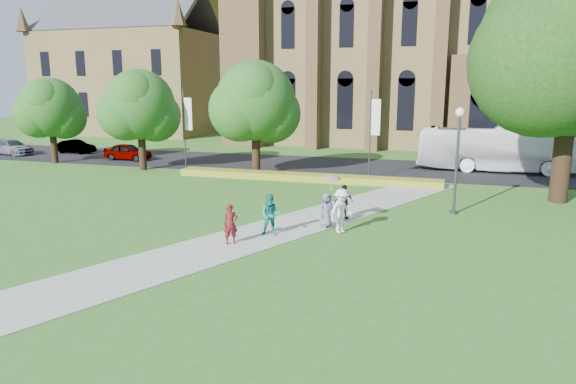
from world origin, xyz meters
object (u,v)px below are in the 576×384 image
(streetlamp, at_px, (458,148))
(car_1, at_px, (76,147))
(large_tree, at_px, (574,44))
(car_0, at_px, (128,152))
(car_2, at_px, (11,147))
(pedestrian_0, at_px, (231,224))
(tour_coach, at_px, (501,149))

(streetlamp, distance_m, car_1, 36.91)
(large_tree, relative_size, car_0, 3.19)
(streetlamp, xyz_separation_m, car_2, (-39.12, 11.61, -2.59))
(streetlamp, relative_size, pedestrian_0, 3.25)
(pedestrian_0, bearing_deg, streetlamp, 10.67)
(large_tree, distance_m, car_2, 45.83)
(large_tree, xyz_separation_m, pedestrian_0, (-14.08, -12.48, -7.52))
(car_2, bearing_deg, car_0, -80.22)
(car_1, bearing_deg, pedestrian_0, -129.50)
(car_0, bearing_deg, streetlamp, -112.40)
(large_tree, bearing_deg, pedestrian_0, -138.44)
(pedestrian_0, bearing_deg, car_2, 115.05)
(pedestrian_0, bearing_deg, car_0, 100.31)
(large_tree, distance_m, tour_coach, 12.19)
(pedestrian_0, bearing_deg, car_1, 106.77)
(tour_coach, bearing_deg, car_0, 95.99)
(car_2, bearing_deg, pedestrian_0, -113.32)
(tour_coach, distance_m, car_0, 30.17)
(car_2, xyz_separation_m, pedestrian_0, (30.54, -19.60, 0.14))
(tour_coach, bearing_deg, pedestrian_0, 152.72)
(large_tree, bearing_deg, car_2, 170.94)
(tour_coach, bearing_deg, car_2, 94.58)
(streetlamp, bearing_deg, tour_coach, 76.92)
(large_tree, height_order, tour_coach, large_tree)
(car_1, relative_size, car_2, 0.81)
(car_0, distance_m, car_1, 7.72)
(car_1, distance_m, pedestrian_0, 33.68)
(streetlamp, relative_size, large_tree, 0.40)
(car_0, bearing_deg, pedestrian_0, -136.13)
(car_1, relative_size, pedestrian_0, 2.36)
(streetlamp, relative_size, tour_coach, 0.44)
(streetlamp, distance_m, car_0, 29.24)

